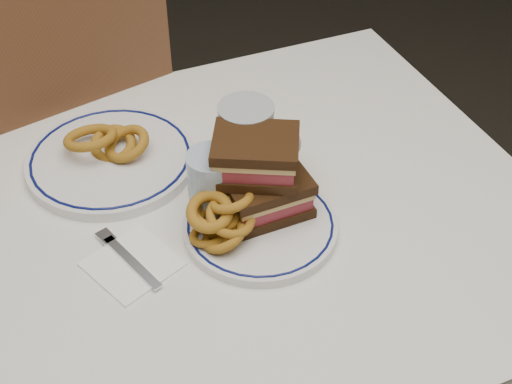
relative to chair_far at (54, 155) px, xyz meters
name	(u,v)px	position (x,y,z in m)	size (l,w,h in m)	color
dining_table	(160,278)	(0.09, -0.52, 0.10)	(1.27, 0.87, 0.75)	silver
chair_far	(54,155)	(0.00, 0.00, 0.00)	(0.56, 0.56, 1.01)	#452416
main_plate	(260,226)	(0.25, -0.58, 0.21)	(0.24, 0.24, 0.02)	silver
reuben_sandwich	(261,175)	(0.26, -0.54, 0.28)	(0.16, 0.15, 0.13)	black
onion_rings_main	(220,218)	(0.18, -0.58, 0.25)	(0.11, 0.11, 0.09)	brown
ketchup_ramekin	(244,188)	(0.25, -0.51, 0.23)	(0.06, 0.06, 0.03)	silver
beer_mug	(248,144)	(0.28, -0.46, 0.28)	(0.13, 0.09, 0.15)	black
water_glass	(213,187)	(0.19, -0.52, 0.26)	(0.08, 0.08, 0.12)	#95A9C0
far_plate	(111,160)	(0.07, -0.33, 0.21)	(0.29, 0.29, 0.02)	silver
onion_rings_far	(108,141)	(0.08, -0.32, 0.24)	(0.14, 0.11, 0.07)	brown
napkin_fork	(131,263)	(0.04, -0.57, 0.20)	(0.15, 0.16, 0.01)	white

